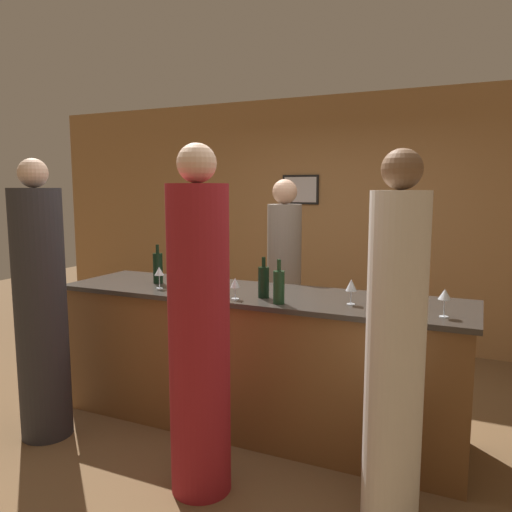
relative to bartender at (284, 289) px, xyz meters
The scene contains 16 objects.
ground_plane 1.23m from the bartender, 82.35° to the right, with size 14.00×14.00×0.00m, color brown.
back_wall 1.60m from the bartender, 85.68° to the left, with size 8.00×0.08×2.80m.
bar_counter 0.93m from the bartender, 82.35° to the right, with size 3.01×0.78×1.01m.
bartender is the anchor object (origin of this frame).
guest_0 2.00m from the bartender, 52.36° to the right, with size 0.30×0.30×1.95m.
guest_1 2.01m from the bartender, 126.47° to the right, with size 0.35×0.35×1.96m.
guest_2 1.73m from the bartender, 84.86° to the right, with size 0.35×0.35×2.00m.
wine_bottle_0 1.05m from the bartender, 76.62° to the right, with size 0.08×0.08×0.28m.
wine_bottle_1 1.16m from the bartender, 131.01° to the right, with size 0.08×0.08×0.31m.
wine_bottle_2 1.22m from the bartender, 70.36° to the right, with size 0.07×0.07×0.29m.
wine_glass_0 1.15m from the bartender, 85.85° to the right, with size 0.06×0.06×0.15m.
wine_glass_1 1.22m from the bartender, 120.25° to the right, with size 0.07×0.07×0.16m.
wine_glass_2 1.77m from the bartender, 36.59° to the right, with size 0.08×0.08×0.17m.
wine_glass_3 1.52m from the bartender, 36.58° to the right, with size 0.08×0.08×0.14m.
wine_glass_4 1.30m from the bartender, 48.79° to the right, with size 0.07×0.07×0.17m.
wine_glass_5 1.07m from the bartender, 106.54° to the right, with size 0.07×0.07×0.15m.
Camera 1 is at (1.47, -3.23, 1.75)m, focal length 35.00 mm.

